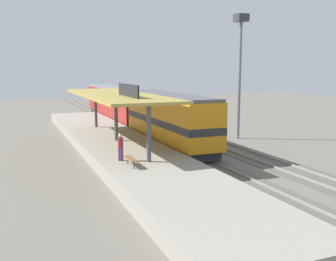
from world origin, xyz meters
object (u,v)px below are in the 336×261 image
at_px(platform_bench, 131,159).
at_px(person_waiting, 121,146).
at_px(locomotive, 169,119).
at_px(light_mast, 240,50).
at_px(passenger_carriage_single, 116,103).

relative_size(platform_bench, person_waiting, 0.99).
relative_size(locomotive, light_mast, 1.23).
bearing_deg(locomotive, passenger_carriage_single, 90.00).
relative_size(passenger_carriage_single, light_mast, 1.71).
relative_size(light_mast, person_waiting, 6.84).
bearing_deg(platform_bench, person_waiting, 95.91).
xyz_separation_m(platform_bench, locomotive, (6.00, 8.64, 1.07)).
height_order(platform_bench, locomotive, locomotive).
bearing_deg(light_mast, passenger_carriage_single, 115.12).
bearing_deg(passenger_carriage_single, light_mast, -64.88).
distance_m(locomotive, light_mast, 9.93).
height_order(locomotive, person_waiting, locomotive).
xyz_separation_m(locomotive, passenger_carriage_single, (0.00, 18.00, -0.10)).
height_order(platform_bench, light_mast, light_mast).
distance_m(platform_bench, person_waiting, 1.73).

